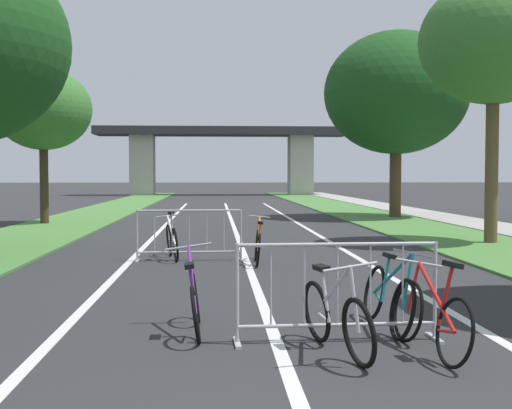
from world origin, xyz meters
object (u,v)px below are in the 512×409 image
(tree_left_oak_mid, at_px, (43,110))
(bicycle_red_0, at_px, (431,316))
(crowd_barrier_nearest, at_px, (337,293))
(bicycle_teal_2, at_px, (388,297))
(bicycle_white_5, at_px, (172,241))
(bicycle_silver_4, at_px, (336,318))
(crowd_barrier_second, at_px, (189,236))
(bicycle_orange_3, at_px, (258,245))
(tree_right_oak_near, at_px, (396,93))
(tree_right_pine_far, at_px, (494,42))
(bicycle_purple_1, at_px, (195,301))

(tree_left_oak_mid, height_order, bicycle_red_0, tree_left_oak_mid)
(tree_left_oak_mid, relative_size, crowd_barrier_nearest, 2.51)
(bicycle_teal_2, relative_size, bicycle_white_5, 1.00)
(bicycle_white_5, bearing_deg, bicycle_red_0, -79.09)
(bicycle_silver_4, bearing_deg, crowd_barrier_second, -90.94)
(bicycle_orange_3, bearing_deg, tree_right_oak_near, 66.65)
(tree_right_pine_far, height_order, bicycle_white_5, tree_right_pine_far)
(tree_right_pine_far, distance_m, bicycle_teal_2, 11.36)
(bicycle_red_0, height_order, bicycle_silver_4, bicycle_silver_4)
(tree_left_oak_mid, xyz_separation_m, tree_right_pine_far, (12.95, -7.48, 1.03))
(crowd_barrier_second, xyz_separation_m, bicycle_silver_4, (1.69, -7.25, -0.15))
(crowd_barrier_nearest, bearing_deg, tree_right_oak_near, 73.08)
(bicycle_teal_2, bearing_deg, tree_left_oak_mid, -67.29)
(tree_right_oak_near, distance_m, bicycle_red_0, 21.53)
(bicycle_red_0, distance_m, bicycle_silver_4, 0.93)
(bicycle_red_0, bearing_deg, tree_left_oak_mid, 106.25)
(tree_left_oak_mid, distance_m, bicycle_white_5, 11.73)
(bicycle_silver_4, height_order, bicycle_white_5, bicycle_white_5)
(crowd_barrier_second, xyz_separation_m, bicycle_orange_3, (1.37, -0.52, -0.16))
(tree_left_oak_mid, distance_m, tree_right_oak_near, 13.63)
(bicycle_red_0, distance_m, bicycle_white_5, 8.23)
(bicycle_teal_2, height_order, bicycle_silver_4, bicycle_teal_2)
(tree_left_oak_mid, xyz_separation_m, crowd_barrier_nearest, (7.27, -17.04, -3.52))
(tree_left_oak_mid, relative_size, bicycle_silver_4, 3.40)
(bicycle_purple_1, bearing_deg, bicycle_orange_3, 77.89)
(bicycle_teal_2, bearing_deg, crowd_barrier_nearest, 34.24)
(tree_right_pine_far, relative_size, tree_right_oak_near, 0.89)
(crowd_barrier_nearest, relative_size, crowd_barrier_second, 1.00)
(bicycle_orange_3, relative_size, bicycle_silver_4, 1.03)
(tree_left_oak_mid, relative_size, bicycle_red_0, 3.36)
(tree_right_pine_far, relative_size, bicycle_white_5, 3.92)
(bicycle_white_5, bearing_deg, bicycle_silver_4, -85.24)
(tree_left_oak_mid, distance_m, bicycle_orange_3, 13.30)
(crowd_barrier_nearest, bearing_deg, bicycle_white_5, 106.99)
(crowd_barrier_nearest, distance_m, bicycle_orange_3, 6.26)
(bicycle_red_0, relative_size, bicycle_teal_2, 0.96)
(tree_left_oak_mid, distance_m, bicycle_red_0, 19.70)
(bicycle_purple_1, xyz_separation_m, bicycle_teal_2, (2.18, 0.02, 0.02))
(crowd_barrier_nearest, bearing_deg, tree_right_pine_far, 59.28)
(crowd_barrier_nearest, distance_m, bicycle_red_0, 0.99)
(bicycle_red_0, xyz_separation_m, bicycle_orange_3, (-1.26, 6.78, -0.01))
(bicycle_purple_1, bearing_deg, bicycle_white_5, 94.21)
(crowd_barrier_second, distance_m, bicycle_teal_2, 6.73)
(tree_right_pine_far, height_order, crowd_barrier_second, tree_right_pine_far)
(bicycle_red_0, bearing_deg, tree_right_oak_near, 67.18)
(tree_right_pine_far, height_order, tree_right_oak_near, tree_right_oak_near)
(crowd_barrier_second, relative_size, bicycle_white_5, 1.28)
(tree_right_oak_near, bearing_deg, crowd_barrier_second, -120.97)
(bicycle_silver_4, relative_size, bicycle_white_5, 0.95)
(bicycle_teal_2, bearing_deg, bicycle_silver_4, 48.93)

